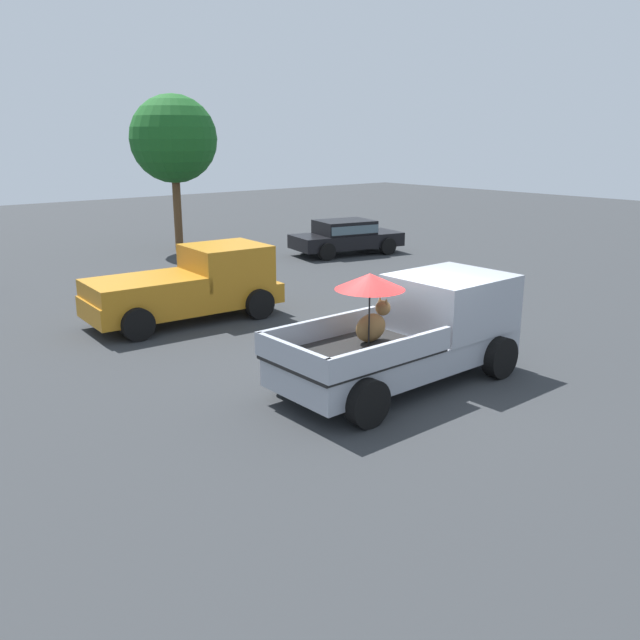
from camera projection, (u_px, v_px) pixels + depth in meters
name	position (u px, v px, depth m)	size (l,w,h in m)	color
ground_plane	(398.00, 384.00, 12.39)	(80.00, 80.00, 0.00)	#2D3033
pickup_truck_main	(417.00, 330.00, 12.42)	(5.05, 2.25, 2.19)	black
pickup_truck_far	(192.00, 285.00, 16.56)	(4.90, 2.41, 1.80)	black
parked_sedan_near	(346.00, 235.00, 25.84)	(4.57, 2.64, 1.33)	black
tree_by_lot	(173.00, 139.00, 25.80)	(3.39, 3.39, 6.08)	brown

